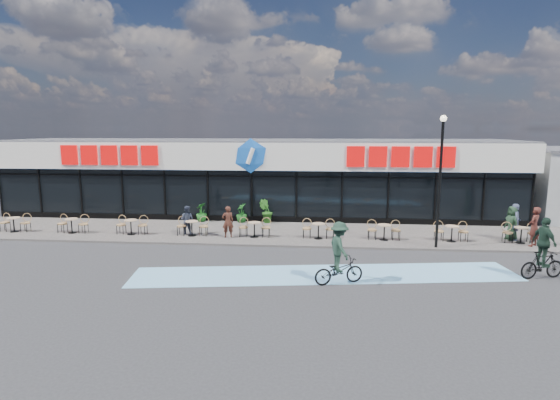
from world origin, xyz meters
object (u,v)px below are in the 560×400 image
at_px(lamp_post, 440,171).
at_px(pedestrian_a, 512,223).
at_px(pedestrian_b, 516,222).
at_px(potted_plant_left, 201,212).
at_px(bistro_set_0, 15,223).
at_px(patron_right, 187,220).
at_px(potted_plant_right, 266,211).
at_px(cyclist_a, 339,258).
at_px(potted_plant_mid, 242,213).
at_px(cyclist_b, 543,254).
at_px(patron_left, 228,222).
at_px(pedestrian_c, 534,227).

bearing_deg(lamp_post, pedestrian_a, 23.27).
bearing_deg(pedestrian_b, potted_plant_left, 96.34).
xyz_separation_m(bistro_set_0, patron_right, (8.86, 0.29, 0.25)).
height_order(potted_plant_right, pedestrian_b, pedestrian_b).
height_order(patron_right, cyclist_a, cyclist_a).
relative_size(potted_plant_mid, cyclist_a, 0.49).
distance_m(lamp_post, bistro_set_0, 20.76).
height_order(cyclist_a, cyclist_b, cyclist_b).
height_order(pedestrian_b, cyclist_a, cyclist_a).
bearing_deg(potted_plant_mid, patron_left, -90.79).
relative_size(potted_plant_left, potted_plant_right, 0.81).
xyz_separation_m(lamp_post, pedestrian_a, (3.83, 1.65, -2.56)).
bearing_deg(pedestrian_a, cyclist_a, -62.59).
distance_m(lamp_post, potted_plant_mid, 10.81).
bearing_deg(potted_plant_mid, cyclist_a, -61.36).
distance_m(pedestrian_b, cyclist_b, 5.37).
xyz_separation_m(bistro_set_0, pedestrian_c, (24.85, -0.59, 0.43)).
relative_size(pedestrian_b, pedestrian_c, 0.97).
bearing_deg(bistro_set_0, lamp_post, -3.23).
relative_size(potted_plant_mid, pedestrian_a, 0.65).
bearing_deg(patron_left, potted_plant_right, -130.22).
bearing_deg(patron_right, patron_left, 177.12).
height_order(bistro_set_0, potted_plant_left, potted_plant_left).
bearing_deg(potted_plant_mid, pedestrian_c, -15.50).
distance_m(bistro_set_0, patron_left, 11.02).
distance_m(bistro_set_0, patron_right, 8.87).
xyz_separation_m(potted_plant_right, cyclist_b, (10.81, -7.99, 0.16)).
height_order(lamp_post, potted_plant_mid, lamp_post).
bearing_deg(bistro_set_0, potted_plant_mid, 16.31).
relative_size(potted_plant_mid, potted_plant_right, 0.81).
distance_m(potted_plant_right, patron_right, 4.64).
height_order(patron_right, cyclist_b, cyclist_b).
relative_size(potted_plant_left, patron_right, 0.74).
height_order(lamp_post, pedestrian_c, lamp_post).
relative_size(potted_plant_right, pedestrian_b, 0.76).
bearing_deg(pedestrian_c, bistro_set_0, -44.85).
distance_m(bistro_set_0, pedestrian_c, 24.86).
bearing_deg(patron_right, bistro_set_0, 12.07).
bearing_deg(cyclist_a, patron_left, 131.53).
height_order(pedestrian_c, cyclist_b, cyclist_b).
distance_m(lamp_post, potted_plant_right, 9.60).
distance_m(potted_plant_mid, pedestrian_b, 13.74).
distance_m(potted_plant_left, cyclist_b, 16.54).
height_order(bistro_set_0, patron_left, patron_left).
distance_m(bistro_set_0, potted_plant_right, 12.86).
height_order(potted_plant_right, cyclist_a, cyclist_a).
bearing_deg(patron_left, cyclist_b, 141.74).
bearing_deg(potted_plant_left, pedestrian_b, -10.05).
distance_m(potted_plant_mid, cyclist_a, 10.42).
height_order(potted_plant_mid, cyclist_b, cyclist_b).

